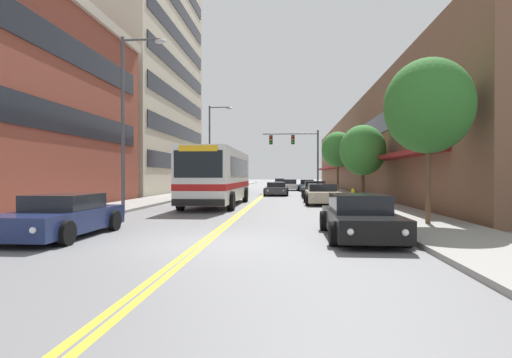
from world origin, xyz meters
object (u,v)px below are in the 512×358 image
at_px(car_navy_parked_left_near, 62,217).
at_px(car_silver_moving_third, 280,183).
at_px(street_lamp_left_near, 129,110).
at_px(street_tree_right_far, 338,150).
at_px(fire_hydrant, 353,196).
at_px(car_slate_blue_parked_right_end, 307,186).
at_px(traffic_signal_mast, 299,148).
at_px(street_lamp_left_far, 213,142).
at_px(car_beige_parked_left_far, 225,187).
at_px(car_dark_grey_moving_second, 276,189).
at_px(car_black_parked_right_foreground, 360,217).
at_px(car_red_parked_left_mid, 212,189).
at_px(car_champagne_parked_right_mid, 322,194).
at_px(street_tree_right_near, 428,106).
at_px(street_tree_right_mid, 363,150).
at_px(city_bus, 219,175).
at_px(car_white_moving_lead, 290,185).
at_px(car_charcoal_parked_right_far, 315,190).

height_order(car_navy_parked_left_near, car_silver_moving_third, car_silver_moving_third).
distance_m(car_silver_moving_third, street_lamp_left_near, 48.18).
bearing_deg(street_tree_right_far, fire_hydrant, -93.71).
bearing_deg(street_lamp_left_near, car_silver_moving_third, 83.05).
xyz_separation_m(car_slate_blue_parked_right_end, traffic_signal_mast, (-1.06, -5.45, 3.93)).
bearing_deg(fire_hydrant, street_lamp_left_near, -152.88).
relative_size(street_lamp_left_far, street_tree_right_far, 1.45).
distance_m(car_beige_parked_left_far, car_dark_grey_moving_second, 7.15).
xyz_separation_m(car_black_parked_right_foreground, fire_hydrant, (1.63, 11.52, 0.01)).
bearing_deg(traffic_signal_mast, fire_hydrant, -81.28).
height_order(car_red_parked_left_mid, fire_hydrant, car_red_parked_left_mid).
relative_size(car_champagne_parked_right_mid, street_tree_right_near, 0.83).
relative_size(street_lamp_left_near, street_tree_right_near, 1.42).
height_order(street_lamp_left_near, street_tree_right_mid, street_lamp_left_near).
height_order(city_bus, car_white_moving_lead, city_bus).
distance_m(car_slate_blue_parked_right_end, traffic_signal_mast, 6.80).
bearing_deg(car_beige_parked_left_far, car_red_parked_left_mid, -90.34).
bearing_deg(city_bus, car_white_moving_lead, 79.67).
distance_m(car_white_moving_lead, traffic_signal_mast, 7.91).
xyz_separation_m(car_slate_blue_parked_right_end, street_lamp_left_near, (-9.36, -28.48, 4.20)).
bearing_deg(car_navy_parked_left_near, fire_hydrant, 49.51).
relative_size(car_charcoal_parked_right_far, street_tree_right_mid, 0.84).
bearing_deg(car_champagne_parked_right_mid, car_black_parked_right_foreground, -90.12).
distance_m(car_red_parked_left_mid, street_tree_right_far, 12.82).
bearing_deg(traffic_signal_mast, car_red_parked_left_mid, -137.89).
distance_m(car_white_moving_lead, street_tree_right_far, 10.53).
height_order(car_dark_grey_moving_second, street_tree_right_mid, street_tree_right_mid).
xyz_separation_m(car_navy_parked_left_near, car_dark_grey_moving_second, (5.55, 24.49, -0.03)).
relative_size(car_red_parked_left_mid, car_silver_moving_third, 0.98).
height_order(car_slate_blue_parked_right_end, street_tree_right_mid, street_tree_right_mid).
xyz_separation_m(car_slate_blue_parked_right_end, car_dark_grey_moving_second, (-3.17, -10.47, -0.03)).
bearing_deg(street_tree_right_mid, car_beige_parked_left_far, 129.01).
bearing_deg(street_tree_right_near, traffic_signal_mast, 98.20).
bearing_deg(car_red_parked_left_mid, street_tree_right_far, 23.59).
height_order(car_charcoal_parked_right_far, car_silver_moving_third, car_charcoal_parked_right_far).
bearing_deg(city_bus, car_dark_grey_moving_second, 75.32).
relative_size(car_beige_parked_left_far, car_champagne_parked_right_mid, 1.04).
xyz_separation_m(car_black_parked_right_foreground, street_tree_right_near, (2.77, 2.48, 3.62)).
xyz_separation_m(car_beige_parked_left_far, street_lamp_left_near, (-0.75, -22.66, 4.16)).
height_order(car_navy_parked_left_near, street_tree_right_mid, street_tree_right_mid).
xyz_separation_m(city_bus, street_lamp_left_near, (-3.07, -6.09, 2.95)).
distance_m(car_black_parked_right_foreground, street_lamp_left_near, 11.83).
height_order(car_beige_parked_left_far, street_tree_right_far, street_tree_right_far).
bearing_deg(street_lamp_left_far, street_tree_right_near, -62.71).
height_order(car_slate_blue_parked_right_end, traffic_signal_mast, traffic_signal_mast).
distance_m(car_charcoal_parked_right_far, fire_hydrant, 9.12).
bearing_deg(car_slate_blue_parked_right_end, street_lamp_left_near, -108.19).
relative_size(car_black_parked_right_foreground, street_lamp_left_near, 0.59).
relative_size(car_beige_parked_left_far, street_tree_right_far, 0.84).
bearing_deg(fire_hydrant, car_red_parked_left_mid, 134.15).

